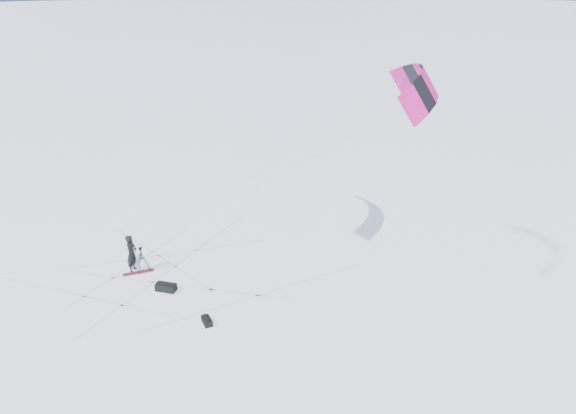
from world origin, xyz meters
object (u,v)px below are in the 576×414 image
(tripod, at_px, (141,256))
(gear_bag_a, at_px, (166,287))
(snowkiter, at_px, (134,271))
(snowboard, at_px, (139,272))
(gear_bag_b, at_px, (207,321))

(tripod, relative_size, gear_bag_a, 1.39)
(snowkiter, xyz_separation_m, tripod, (0.46, 0.07, 0.84))
(gear_bag_a, bearing_deg, snowboard, 150.72)
(gear_bag_b, bearing_deg, snowboard, -161.16)
(gear_bag_a, bearing_deg, tripod, 145.42)
(snowkiter, bearing_deg, tripod, -91.23)
(snowkiter, distance_m, gear_bag_a, 2.65)
(snowboard, relative_size, tripod, 1.12)
(snowkiter, relative_size, snowboard, 1.29)
(tripod, bearing_deg, snowkiter, 157.85)
(snowkiter, height_order, gear_bag_a, snowkiter)
(snowkiter, distance_m, tripod, 0.96)
(snowboard, distance_m, tripod, 0.85)
(snowboard, bearing_deg, gear_bag_b, -69.89)
(snowboard, relative_size, gear_bag_a, 1.56)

